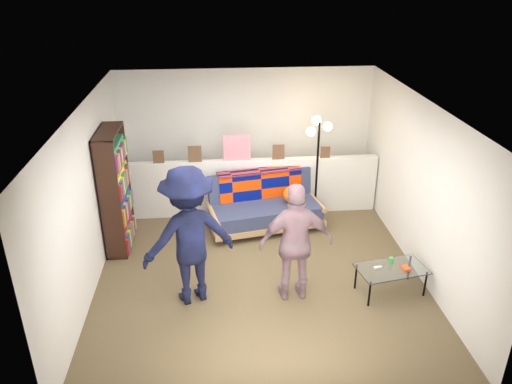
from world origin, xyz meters
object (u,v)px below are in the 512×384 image
futon_sofa (265,206)px  person_left (189,236)px  floor_lamp (318,148)px  coffee_table (392,270)px  person_right (296,243)px  bookshelf (115,194)px

futon_sofa → person_left: size_ratio=1.06×
floor_lamp → coffee_table: bearing=-74.8°
floor_lamp → person_right: floor_lamp is taller
bookshelf → coffee_table: bookshelf is taller
futon_sofa → person_left: person_left is taller
floor_lamp → person_left: bearing=-134.2°
bookshelf → coffee_table: size_ratio=1.91×
bookshelf → floor_lamp: 3.28m
coffee_table → person_left: person_left is taller
futon_sofa → floor_lamp: (0.88, 0.24, 0.90)m
coffee_table → floor_lamp: size_ratio=0.54×
person_left → person_right: size_ratio=1.15×
person_left → bookshelf: bearing=-71.6°
coffee_table → person_right: person_right is taller
futon_sofa → coffee_table: size_ratio=2.02×
futon_sofa → person_left: bearing=-121.9°
bookshelf → floor_lamp: size_ratio=1.04×
coffee_table → futon_sofa: bearing=126.7°
coffee_table → floor_lamp: 2.47m
coffee_table → person_right: size_ratio=0.60×
coffee_table → person_right: bearing=178.5°
coffee_table → bookshelf: bearing=157.3°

